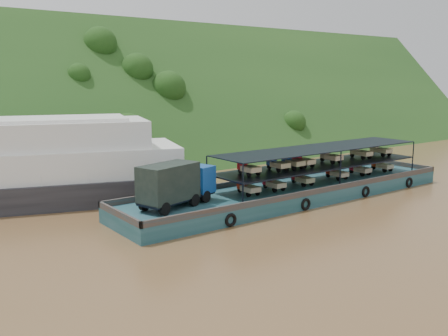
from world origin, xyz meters
TOP-DOWN VIEW (x-y plane):
  - ground at (0.00, 0.00)m, footprint 160.00×160.00m
  - hillside at (0.00, 36.00)m, footprint 140.00×39.60m
  - cargo_barge at (2.90, 0.32)m, footprint 35.00×7.18m

SIDE VIEW (x-z plane):
  - ground at x=0.00m, z-range 0.00..0.00m
  - hillside at x=0.00m, z-range -19.80..19.80m
  - cargo_barge at x=2.90m, z-range -1.17..3.50m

